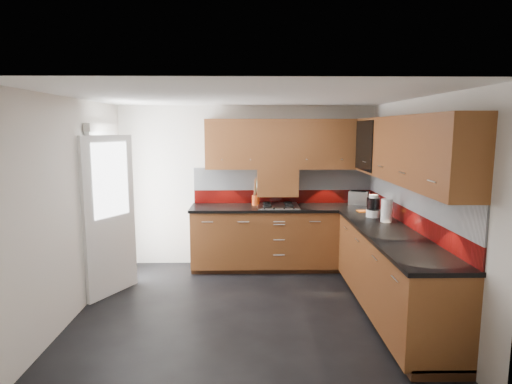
{
  "coord_description": "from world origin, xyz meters",
  "views": [
    {
      "loc": [
        0.03,
        -4.62,
        2.07
      ],
      "look_at": [
        0.12,
        0.65,
        1.28
      ],
      "focal_mm": 30.0,
      "sensor_mm": 36.0,
      "label": 1
    }
  ],
  "objects_px": {
    "toaster": "(359,198)",
    "utensil_pot": "(256,199)",
    "gas_hob": "(278,206)",
    "food_processor": "(373,207)"
  },
  "relations": [
    {
      "from": "toaster",
      "to": "utensil_pot",
      "type": "bearing_deg",
      "value": -178.73
    },
    {
      "from": "utensil_pot",
      "to": "gas_hob",
      "type": "bearing_deg",
      "value": -25.43
    },
    {
      "from": "gas_hob",
      "to": "food_processor",
      "type": "relative_size",
      "value": 2.07
    },
    {
      "from": "toaster",
      "to": "food_processor",
      "type": "relative_size",
      "value": 1.13
    },
    {
      "from": "toaster",
      "to": "food_processor",
      "type": "distance_m",
      "value": 0.93
    },
    {
      "from": "gas_hob",
      "to": "utensil_pot",
      "type": "relative_size",
      "value": 1.44
    },
    {
      "from": "utensil_pot",
      "to": "food_processor",
      "type": "relative_size",
      "value": 1.44
    },
    {
      "from": "utensil_pot",
      "to": "food_processor",
      "type": "height_order",
      "value": "utensil_pot"
    },
    {
      "from": "utensil_pot",
      "to": "toaster",
      "type": "height_order",
      "value": "utensil_pot"
    },
    {
      "from": "gas_hob",
      "to": "toaster",
      "type": "distance_m",
      "value": 1.24
    }
  ]
}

